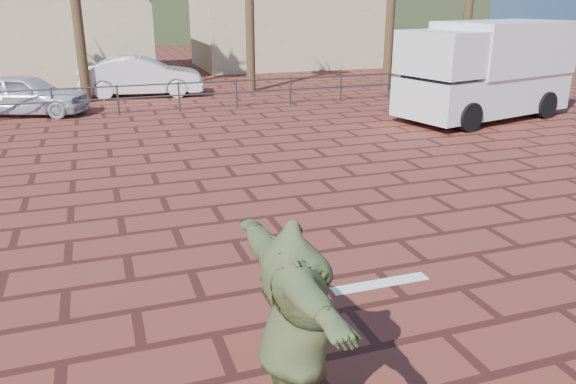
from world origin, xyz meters
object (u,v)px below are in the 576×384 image
object	(u,v)px
campervan	(487,68)
car_silver	(25,94)
skateboarder	(296,324)
car_white	(142,77)

from	to	relation	value
campervan	car_silver	xyz separation A→B (m)	(-13.94, 5.30, -0.90)
skateboarder	car_white	world-z (taller)	skateboarder
skateboarder	car_silver	xyz separation A→B (m)	(-3.57, 16.41, -0.40)
car_silver	car_white	bearing A→B (deg)	-36.71
skateboarder	campervan	xyz separation A→B (m)	(10.38, 11.11, 0.50)
skateboarder	car_silver	distance (m)	16.80
campervan	car_white	distance (m)	12.74
car_silver	car_white	distance (m)	4.76
campervan	skateboarder	bearing A→B (deg)	-146.89
car_white	car_silver	bearing A→B (deg)	131.22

